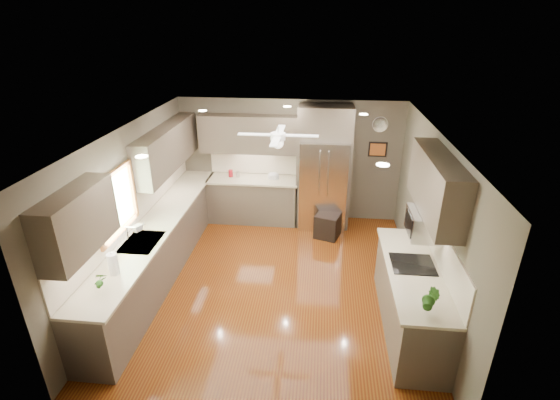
% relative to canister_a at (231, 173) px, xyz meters
% --- Properties ---
extents(floor, '(5.00, 5.00, 0.00)m').
position_rel_canister_a_xyz_m(floor, '(1.19, -2.24, -1.02)').
color(floor, '#511D0A').
rests_on(floor, ground).
extents(ceiling, '(5.00, 5.00, 0.00)m').
position_rel_canister_a_xyz_m(ceiling, '(1.19, -2.24, 1.48)').
color(ceiling, white).
rests_on(ceiling, ground).
extents(wall_back, '(4.50, 0.00, 4.50)m').
position_rel_canister_a_xyz_m(wall_back, '(1.19, 0.26, 0.23)').
color(wall_back, brown).
rests_on(wall_back, ground).
extents(wall_front, '(4.50, 0.00, 4.50)m').
position_rel_canister_a_xyz_m(wall_front, '(1.19, -4.74, 0.23)').
color(wall_front, brown).
rests_on(wall_front, ground).
extents(wall_left, '(0.00, 5.00, 5.00)m').
position_rel_canister_a_xyz_m(wall_left, '(-1.06, -2.24, 0.23)').
color(wall_left, brown).
rests_on(wall_left, ground).
extents(wall_right, '(0.00, 5.00, 5.00)m').
position_rel_canister_a_xyz_m(wall_right, '(3.44, -2.24, 0.23)').
color(wall_right, brown).
rests_on(wall_right, ground).
extents(canister_a, '(0.10, 0.10, 0.14)m').
position_rel_canister_a_xyz_m(canister_a, '(0.00, 0.00, 0.00)').
color(canister_a, maroon).
rests_on(canister_a, back_run).
extents(canister_b, '(0.09, 0.09, 0.13)m').
position_rel_canister_a_xyz_m(canister_b, '(0.15, -0.02, -0.01)').
color(canister_b, silver).
rests_on(canister_b, back_run).
extents(soap_bottle, '(0.12, 0.12, 0.20)m').
position_rel_canister_a_xyz_m(soap_bottle, '(-0.89, -2.48, 0.02)').
color(soap_bottle, white).
rests_on(soap_bottle, left_run).
extents(potted_plant_left, '(0.17, 0.14, 0.28)m').
position_rel_canister_a_xyz_m(potted_plant_left, '(-0.75, -3.89, 0.06)').
color(potted_plant_left, '#265B1A').
rests_on(potted_plant_left, left_run).
extents(potted_plant_right, '(0.22, 0.20, 0.33)m').
position_rel_canister_a_xyz_m(potted_plant_right, '(3.10, -3.89, 0.08)').
color(potted_plant_right, '#265B1A').
rests_on(potted_plant_right, right_run).
extents(bowl, '(0.25, 0.25, 0.06)m').
position_rel_canister_a_xyz_m(bowl, '(0.89, -0.05, -0.05)').
color(bowl, '#B7B189').
rests_on(bowl, back_run).
extents(left_run, '(0.65, 4.70, 1.45)m').
position_rel_canister_a_xyz_m(left_run, '(-0.76, -2.09, -0.54)').
color(left_run, '#4F4439').
rests_on(left_run, ground).
extents(back_run, '(1.85, 0.65, 1.45)m').
position_rel_canister_a_xyz_m(back_run, '(0.47, -0.03, -0.54)').
color(back_run, '#4F4439').
rests_on(back_run, ground).
extents(uppers, '(4.50, 4.70, 0.95)m').
position_rel_canister_a_xyz_m(uppers, '(0.45, -1.53, 0.85)').
color(uppers, '#4F4439').
rests_on(uppers, wall_left).
extents(window, '(0.05, 1.12, 0.92)m').
position_rel_canister_a_xyz_m(window, '(-1.03, -2.74, 0.53)').
color(window, '#BFF2B2').
rests_on(window, wall_left).
extents(sink, '(0.50, 0.70, 0.32)m').
position_rel_canister_a_xyz_m(sink, '(-0.74, -2.74, -0.11)').
color(sink, silver).
rests_on(sink, left_run).
extents(refrigerator, '(1.06, 0.75, 2.45)m').
position_rel_canister_a_xyz_m(refrigerator, '(1.89, -0.08, 0.17)').
color(refrigerator, silver).
rests_on(refrigerator, ground).
extents(right_run, '(0.70, 2.20, 1.45)m').
position_rel_canister_a_xyz_m(right_run, '(3.12, -3.04, -0.54)').
color(right_run, '#4F4439').
rests_on(right_run, ground).
extents(microwave, '(0.43, 0.55, 0.34)m').
position_rel_canister_a_xyz_m(microwave, '(3.22, -2.79, 0.46)').
color(microwave, silver).
rests_on(microwave, wall_right).
extents(ceiling_fan, '(1.18, 1.18, 0.32)m').
position_rel_canister_a_xyz_m(ceiling_fan, '(1.19, -1.94, 1.31)').
color(ceiling_fan, white).
rests_on(ceiling_fan, ceiling).
extents(recessed_lights, '(2.84, 3.14, 0.01)m').
position_rel_canister_a_xyz_m(recessed_lights, '(1.15, -1.84, 1.47)').
color(recessed_lights, white).
rests_on(recessed_lights, ceiling).
extents(wall_clock, '(0.30, 0.03, 0.30)m').
position_rel_canister_a_xyz_m(wall_clock, '(2.94, 0.25, 1.03)').
color(wall_clock, white).
rests_on(wall_clock, wall_back).
extents(framed_print, '(0.36, 0.03, 0.30)m').
position_rel_canister_a_xyz_m(framed_print, '(2.94, 0.24, 0.53)').
color(framed_print, black).
rests_on(framed_print, wall_back).
extents(stool, '(0.55, 0.55, 0.50)m').
position_rel_canister_a_xyz_m(stool, '(2.02, -0.60, -0.78)').
color(stool, black).
rests_on(stool, ground).
extents(paper_towel, '(0.13, 0.13, 0.32)m').
position_rel_canister_a_xyz_m(paper_towel, '(-0.74, -3.55, 0.06)').
color(paper_towel, white).
rests_on(paper_towel, left_run).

